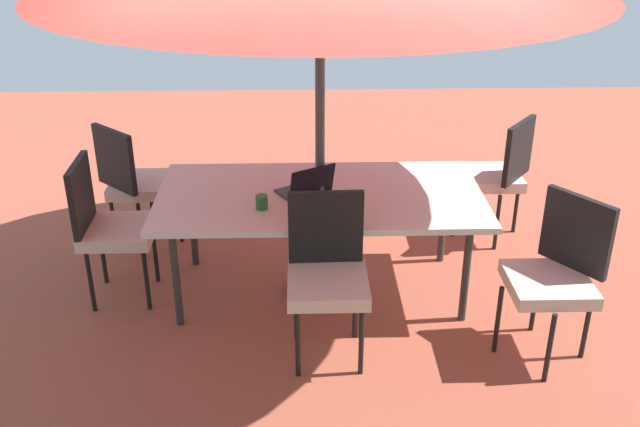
% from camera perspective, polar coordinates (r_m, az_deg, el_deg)
% --- Properties ---
extents(ground_plane, '(10.00, 10.00, 0.02)m').
position_cam_1_polar(ground_plane, '(5.00, -0.00, -6.16)').
color(ground_plane, '#9E4C38').
extents(dining_table, '(2.11, 1.08, 0.73)m').
position_cam_1_polar(dining_table, '(4.67, -0.00, 1.11)').
color(dining_table, silver).
rests_on(dining_table, ground_plane).
extents(chair_southwest, '(0.58, 0.58, 0.98)m').
position_cam_1_polar(chair_southwest, '(5.63, 13.92, 3.26)').
color(chair_southwest, beige).
rests_on(chair_southwest, ground_plane).
extents(chair_southeast, '(0.59, 0.59, 0.98)m').
position_cam_1_polar(chair_southeast, '(5.50, -14.51, 2.65)').
color(chair_southeast, beige).
rests_on(chair_southeast, ground_plane).
extents(chair_north, '(0.46, 0.47, 0.98)m').
position_cam_1_polar(chair_north, '(4.13, 0.58, -4.52)').
color(chair_north, beige).
rests_on(chair_north, ground_plane).
extents(chair_northwest, '(0.58, 0.58, 0.98)m').
position_cam_1_polar(chair_northwest, '(4.34, 18.28, -4.37)').
color(chair_northwest, beige).
rests_on(chair_northwest, ground_plane).
extents(chair_east, '(0.47, 0.46, 0.98)m').
position_cam_1_polar(chair_east, '(4.86, -16.49, -0.73)').
color(chair_east, beige).
rests_on(chair_east, ground_plane).
extents(laptop, '(0.40, 0.38, 0.21)m').
position_cam_1_polar(laptop, '(4.62, -1.07, 2.08)').
color(laptop, '#2D2D33').
rests_on(laptop, dining_table).
extents(cup, '(0.08, 0.08, 0.09)m').
position_cam_1_polar(cup, '(4.44, -4.66, 0.91)').
color(cup, '#286B33').
rests_on(cup, dining_table).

